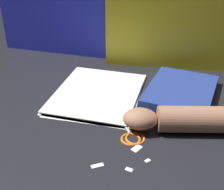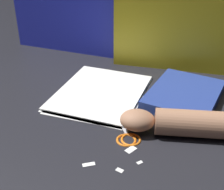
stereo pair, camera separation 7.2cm
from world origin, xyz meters
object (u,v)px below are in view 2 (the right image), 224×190
Objects in this scene: book_closed at (184,95)px; scissors at (127,135)px; paper_stack at (100,93)px; hand_forearm at (178,123)px.

book_closed is 1.92× the size of scissors.
hand_forearm is (0.29, -0.12, 0.03)m from paper_stack.
hand_forearm reaches higher than paper_stack.
scissors is (0.17, -0.18, -0.00)m from paper_stack.
hand_forearm reaches higher than book_closed.
book_closed reaches higher than paper_stack.
scissors is 0.48× the size of hand_forearm.
paper_stack is at bearing -162.75° from book_closed.
book_closed is 0.20m from hand_forearm.
hand_forearm is (0.02, -0.20, 0.02)m from book_closed.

